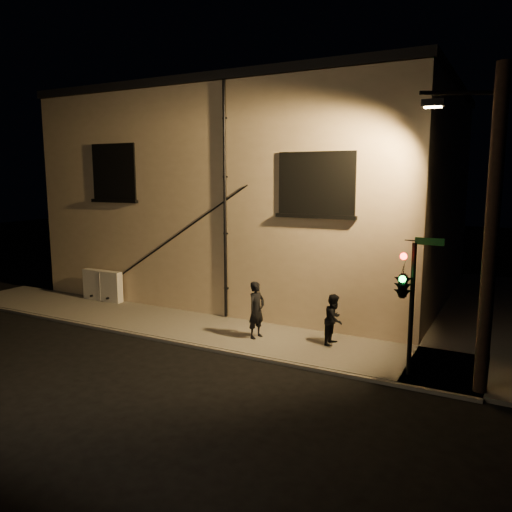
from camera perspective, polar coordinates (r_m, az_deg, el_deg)
The scene contains 8 objects.
ground at distance 15.18m, azimuth -3.37°, elevation -11.02°, with size 90.00×90.00×0.00m, color black.
sidewalk at distance 18.41m, azimuth 7.11°, elevation -7.24°, with size 21.00×16.00×0.12m.
building at distance 23.61m, azimuth 1.69°, elevation 7.11°, with size 16.20×12.23×8.80m.
utility_cabinet at distance 21.64m, azimuth -17.12°, elevation -3.23°, with size 1.92×0.32×1.26m, color white.
pedestrian_a at distance 15.90m, azimuth 0.06°, elevation -6.17°, with size 0.66×0.43×1.82m, color black.
pedestrian_b at distance 15.51m, azimuth 8.90°, elevation -7.16°, with size 0.76×0.59×1.57m, color black.
traffic_signal at distance 13.14m, azimuth 16.52°, elevation -2.99°, with size 1.29×2.12×3.60m.
streetlamp_pole at distance 12.64m, azimuth 24.99°, elevation 2.94°, with size 2.05×1.40×7.69m.
Camera 1 is at (7.45, -12.16, 5.21)m, focal length 35.00 mm.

